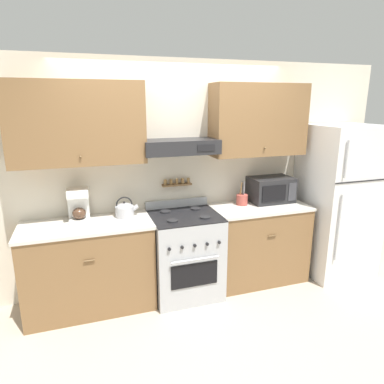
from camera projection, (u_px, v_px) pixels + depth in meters
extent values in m
plane|color=#B2A38E|center=(193.00, 305.00, 3.65)|extent=(16.00, 16.00, 0.00)
cube|color=beige|center=(175.00, 176.00, 3.92)|extent=(5.20, 0.08, 2.55)
cube|color=brown|center=(77.00, 123.00, 3.26)|extent=(1.27, 0.33, 0.79)
sphere|color=brown|center=(80.00, 157.00, 3.18)|extent=(0.02, 0.02, 0.02)
cube|color=brown|center=(258.00, 120.00, 3.85)|extent=(1.10, 0.33, 0.79)
sphere|color=brown|center=(265.00, 148.00, 3.77)|extent=(0.02, 0.02, 0.02)
cube|color=#232326|center=(180.00, 147.00, 3.62)|extent=(0.80, 0.37, 0.15)
cube|color=black|center=(206.00, 148.00, 3.51)|extent=(0.19, 0.01, 0.07)
cube|color=brown|center=(177.00, 185.00, 3.87)|extent=(0.34, 0.07, 0.02)
cylinder|color=olive|center=(165.00, 182.00, 3.81)|extent=(0.03, 0.03, 0.06)
cylinder|color=olive|center=(171.00, 182.00, 3.84)|extent=(0.03, 0.03, 0.06)
cylinder|color=olive|center=(177.00, 181.00, 3.86)|extent=(0.03, 0.03, 0.06)
cylinder|color=olive|center=(183.00, 181.00, 3.88)|extent=(0.03, 0.03, 0.06)
cylinder|color=olive|center=(188.00, 180.00, 3.90)|extent=(0.03, 0.03, 0.06)
cube|color=brown|center=(90.00, 268.00, 3.52)|extent=(1.27, 0.59, 0.90)
cube|color=silver|center=(86.00, 225.00, 3.40)|extent=(1.29, 0.61, 0.03)
cylinder|color=brown|center=(89.00, 261.00, 3.18)|extent=(0.10, 0.01, 0.01)
cube|color=brown|center=(258.00, 244.00, 4.11)|extent=(1.10, 0.59, 0.90)
cube|color=silver|center=(260.00, 207.00, 3.99)|extent=(1.12, 0.61, 0.03)
cylinder|color=brown|center=(272.00, 236.00, 3.77)|extent=(0.10, 0.01, 0.01)
cube|color=#ADAFB5|center=(185.00, 255.00, 3.78)|extent=(0.73, 0.65, 0.91)
cube|color=black|center=(195.00, 275.00, 3.50)|extent=(0.50, 0.01, 0.26)
cylinder|color=#ADAFB5|center=(195.00, 260.00, 3.43)|extent=(0.51, 0.02, 0.02)
cube|color=black|center=(185.00, 216.00, 3.66)|extent=(0.73, 0.65, 0.01)
cylinder|color=#232326|center=(173.00, 221.00, 3.46)|extent=(0.11, 0.11, 0.02)
cylinder|color=#232326|center=(205.00, 217.00, 3.57)|extent=(0.11, 0.11, 0.02)
cylinder|color=#232326|center=(165.00, 212.00, 3.75)|extent=(0.11, 0.11, 0.02)
cylinder|color=#232326|center=(195.00, 209.00, 3.86)|extent=(0.11, 0.11, 0.02)
cylinder|color=black|center=(169.00, 249.00, 3.33)|extent=(0.03, 0.02, 0.03)
cylinder|color=black|center=(182.00, 247.00, 3.37)|extent=(0.03, 0.02, 0.03)
cylinder|color=black|center=(195.00, 246.00, 3.41)|extent=(0.03, 0.02, 0.03)
cylinder|color=black|center=(207.00, 244.00, 3.45)|extent=(0.03, 0.02, 0.03)
cylinder|color=black|center=(219.00, 242.00, 3.49)|extent=(0.03, 0.02, 0.03)
cube|color=#ADAFB5|center=(177.00, 203.00, 3.93)|extent=(0.73, 0.04, 0.09)
cube|color=white|center=(337.00, 201.00, 4.21)|extent=(0.80, 0.76, 1.84)
cube|color=black|center=(365.00, 181.00, 3.78)|extent=(0.80, 0.01, 0.01)
cylinder|color=#ADAFB5|center=(346.00, 159.00, 3.60)|extent=(0.02, 0.02, 0.41)
cylinder|color=#ADAFB5|center=(338.00, 228.00, 3.80)|extent=(0.02, 0.02, 0.77)
cylinder|color=#B7B7BC|center=(125.00, 211.00, 3.59)|extent=(0.19, 0.19, 0.11)
ellipsoid|color=#B7B7BC|center=(124.00, 206.00, 3.58)|extent=(0.18, 0.18, 0.06)
sphere|color=black|center=(124.00, 202.00, 3.57)|extent=(0.02, 0.02, 0.02)
cylinder|color=#B7B7BC|center=(133.00, 209.00, 3.62)|extent=(0.12, 0.04, 0.10)
torus|color=black|center=(124.00, 205.00, 3.57)|extent=(0.17, 0.01, 0.17)
cube|color=white|center=(80.00, 220.00, 3.47)|extent=(0.21, 0.22, 0.03)
cube|color=white|center=(78.00, 204.00, 3.49)|extent=(0.21, 0.08, 0.33)
cube|color=white|center=(77.00, 193.00, 3.38)|extent=(0.21, 0.18, 0.07)
ellipsoid|color=#4C3323|center=(79.00, 213.00, 3.43)|extent=(0.13, 0.13, 0.12)
cube|color=#232326|center=(271.00, 189.00, 4.12)|extent=(0.51, 0.35, 0.30)
cube|color=black|center=(274.00, 194.00, 3.94)|extent=(0.31, 0.01, 0.19)
cube|color=#38383D|center=(292.00, 192.00, 4.01)|extent=(0.10, 0.01, 0.21)
cylinder|color=#B24C42|center=(242.00, 200.00, 4.01)|extent=(0.13, 0.13, 0.12)
cylinder|color=olive|center=(241.00, 189.00, 3.96)|extent=(0.01, 0.05, 0.16)
cylinder|color=#28282B|center=(243.00, 188.00, 3.98)|extent=(0.01, 0.04, 0.16)
cylinder|color=#B2B2B7|center=(244.00, 188.00, 3.99)|extent=(0.01, 0.03, 0.16)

